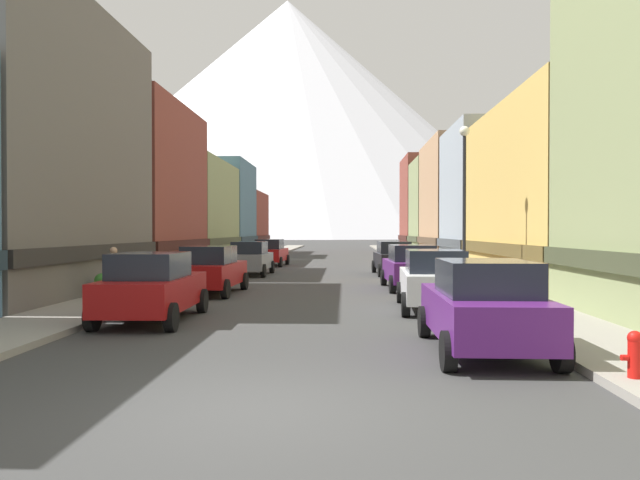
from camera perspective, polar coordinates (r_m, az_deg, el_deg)
The scene contains 25 objects.
ground_plane at distance 8.27m, azimuth -5.95°, elevation -15.54°, with size 400.00×400.00×0.00m, color #3A3A3A.
sidewalk_left at distance 43.54m, azimuth -7.49°, elevation -2.12°, with size 2.50×100.00×0.15m, color gray.
sidewalk_right at distance 43.21m, azimuth 9.08°, elevation -2.15°, with size 2.50×100.00×0.15m, color gray.
storefront_left_2 at distance 35.42m, azimuth -19.65°, elevation 4.19°, with size 9.42×10.63×9.17m.
storefront_left_3 at distance 46.05m, azimuth -14.59°, elevation 2.36°, with size 9.73×11.54×7.40m.
storefront_left_4 at distance 56.28m, azimuth -10.06°, elevation 2.67°, with size 7.07×9.39×8.56m.
storefront_left_5 at distance 65.79m, azimuth -9.01°, elevation 1.50°, with size 8.79×9.56×6.41m.
storefront_right_1 at distance 28.09m, azimuth 24.96°, elevation 3.50°, with size 9.20×13.16×7.61m.
storefront_right_2 at distance 38.42m, azimuth 17.74°, elevation 3.51°, with size 8.02×8.27×8.59m.
storefront_right_3 at distance 48.05m, azimuth 14.12°, elevation 3.33°, with size 7.24×10.60×9.18m.
storefront_right_4 at distance 57.76m, azimuth 12.73°, elevation 2.76°, with size 8.48×8.08×8.86m.
storefront_right_5 at distance 66.70m, azimuth 10.58°, elevation 3.08°, with size 6.79×9.23×10.22m.
car_left_0 at distance 16.29m, azimuth -15.42°, elevation -4.23°, with size 2.12×4.43×1.78m.
car_left_1 at distance 22.91m, azimuth -10.19°, elevation -2.74°, with size 2.19×4.46×1.78m.
car_left_2 at distance 32.23m, azimuth -6.54°, elevation -1.70°, with size 2.11×4.42×1.78m.
car_left_3 at distance 40.71m, azimuth -4.69°, elevation -1.16°, with size 2.24×4.48×1.78m.
car_right_0 at distance 12.10m, azimuth 15.05°, elevation -5.98°, with size 2.10×4.42×1.78m.
car_right_1 at distance 18.31m, azimuth 10.64°, elevation -3.65°, with size 2.25×4.48×1.78m.
car_right_2 at distance 24.60m, azimuth 8.50°, elevation -2.49°, with size 2.20×4.46×1.78m.
car_right_3 at distance 32.72m, azimuth 6.95°, elevation -1.66°, with size 2.25×4.48×1.78m.
fire_hydrant_near at distance 10.30m, azimuth 27.37°, elevation -9.35°, with size 0.40×0.22×0.70m.
potted_plant_0 at distance 21.76m, azimuth -19.74°, elevation -4.01°, with size 0.54×0.54×0.76m.
pedestrian_0 at distance 20.64m, azimuth -18.73°, elevation -3.11°, with size 0.36×0.36×1.67m.
streetlamp_right at distance 22.03m, azimuth 13.35°, elevation 5.14°, with size 0.36×0.36×5.86m.
mountain_backdrop at distance 273.51m, azimuth -3.04°, elevation 11.26°, with size 224.10×224.10×103.46m, color silver.
Camera 1 is at (1.14, -7.85, 2.33)m, focal length 34.22 mm.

